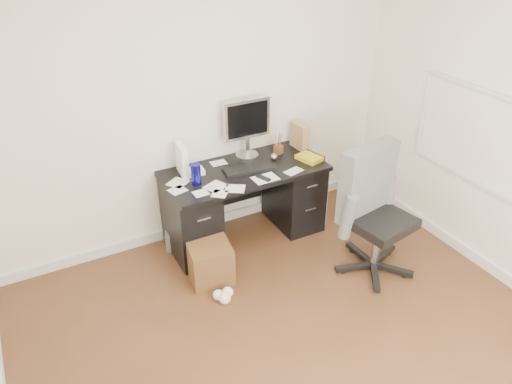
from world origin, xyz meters
TOP-DOWN VIEW (x-y plane):
  - ground at (0.00, 0.00)m, footprint 4.00×4.00m
  - room_shell at (0.03, 0.03)m, footprint 4.02×4.02m
  - desk at (0.30, 1.65)m, footprint 1.50×0.70m
  - loose_papers at (0.10, 1.60)m, footprint 1.10×0.60m
  - lcd_monitor at (0.44, 1.88)m, footprint 0.47×0.27m
  - keyboard at (0.33, 1.61)m, footprint 0.48×0.22m
  - computer_mouse at (0.63, 1.68)m, footprint 0.09×0.09m
  - travel_mug at (-0.19, 1.60)m, footprint 0.09×0.09m
  - white_binder at (-0.23, 1.83)m, footprint 0.13×0.25m
  - magazine_file at (0.99, 1.80)m, footprint 0.12×0.23m
  - pen_cup at (0.74, 1.79)m, footprint 0.11×0.11m
  - yellow_book at (0.94, 1.53)m, footprint 0.23×0.27m
  - paper_remote at (0.38, 1.40)m, footprint 0.23×0.19m
  - office_chair at (1.09, 0.65)m, footprint 0.76×0.76m
  - pc_tower at (1.85, 1.59)m, footprint 0.32×0.50m
  - shopping_bag at (0.99, 1.52)m, footprint 0.31×0.24m
  - wicker_basket at (-0.26, 1.22)m, footprint 0.40×0.40m
  - desk_printer at (-0.28, 1.81)m, footprint 0.42×0.39m

SIDE VIEW (x-z plane):
  - ground at x=0.00m, z-range 0.00..0.00m
  - desk_printer at x=-0.28m, z-range 0.00..0.20m
  - wicker_basket at x=-0.26m, z-range 0.00..0.36m
  - shopping_bag at x=0.99m, z-range 0.00..0.38m
  - pc_tower at x=1.85m, z-range 0.00..0.46m
  - desk at x=0.30m, z-range 0.02..0.77m
  - office_chair at x=1.09m, z-range 0.00..1.15m
  - loose_papers at x=0.10m, z-range 0.75..0.75m
  - paper_remote at x=0.38m, z-range 0.75..0.77m
  - keyboard at x=0.33m, z-range 0.75..0.78m
  - yellow_book at x=0.94m, z-range 0.75..0.79m
  - computer_mouse at x=0.63m, z-range 0.75..0.82m
  - travel_mug at x=-0.19m, z-range 0.75..0.94m
  - pen_cup at x=0.74m, z-range 0.75..0.96m
  - magazine_file at x=0.99m, z-range 0.75..1.01m
  - white_binder at x=-0.23m, z-range 0.75..1.03m
  - lcd_monitor at x=0.44m, z-range 0.75..1.33m
  - room_shell at x=0.03m, z-range 0.30..3.01m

